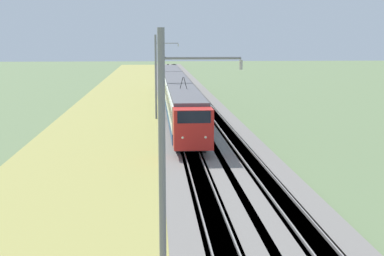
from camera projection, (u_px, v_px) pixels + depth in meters
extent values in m
cube|color=slate|center=(179.00, 117.00, 58.94)|extent=(240.00, 4.40, 0.30)
cube|color=slate|center=(214.00, 116.00, 59.21)|extent=(240.00, 4.40, 0.30)
cube|color=#4C4238|center=(179.00, 117.00, 58.94)|extent=(240.00, 1.57, 0.30)
cube|color=gray|center=(174.00, 115.00, 58.86)|extent=(240.00, 0.07, 0.15)
cube|color=gray|center=(184.00, 115.00, 58.94)|extent=(240.00, 0.07, 0.15)
cube|color=#4C4238|center=(214.00, 116.00, 59.21)|extent=(240.00, 1.57, 0.30)
cube|color=gray|center=(210.00, 114.00, 59.14)|extent=(240.00, 0.07, 0.15)
cube|color=gray|center=(219.00, 114.00, 59.21)|extent=(240.00, 0.07, 0.15)
cube|color=#99934C|center=(115.00, 118.00, 58.46)|extent=(240.00, 12.39, 0.12)
cube|color=red|center=(193.00, 128.00, 37.71)|extent=(1.97, 2.77, 2.84)
cube|color=black|center=(193.00, 116.00, 37.26)|extent=(1.42, 2.30, 0.85)
sphere|color=#F2EAC6|center=(183.00, 138.00, 36.81)|extent=(0.20, 0.20, 0.20)
sphere|color=#F2EAC6|center=(205.00, 137.00, 36.92)|extent=(0.20, 0.20, 0.20)
cube|color=navy|center=(185.00, 122.00, 47.31)|extent=(17.21, 2.88, 0.79)
cube|color=silver|center=(185.00, 106.00, 47.08)|extent=(17.21, 2.88, 2.04)
cube|color=black|center=(185.00, 104.00, 47.05)|extent=(15.83, 2.90, 0.86)
cube|color=#515156|center=(185.00, 93.00, 46.89)|extent=(17.21, 2.65, 0.25)
cube|color=black|center=(185.00, 129.00, 47.42)|extent=(16.35, 2.45, 0.55)
cylinder|color=black|center=(183.00, 142.00, 40.66)|extent=(0.86, 0.12, 0.86)
cylinder|color=black|center=(197.00, 142.00, 40.74)|extent=(0.86, 0.12, 0.86)
cube|color=navy|center=(176.00, 98.00, 65.80)|extent=(19.18, 2.88, 0.79)
cube|color=silver|center=(176.00, 87.00, 65.57)|extent=(19.18, 2.88, 2.04)
cube|color=black|center=(176.00, 86.00, 65.54)|extent=(17.65, 2.90, 0.86)
cube|color=#515156|center=(176.00, 78.00, 65.38)|extent=(19.18, 2.65, 0.25)
cube|color=black|center=(176.00, 104.00, 65.91)|extent=(18.22, 2.45, 0.55)
cube|color=navy|center=(171.00, 85.00, 85.26)|extent=(19.18, 2.88, 0.79)
cube|color=silver|center=(171.00, 76.00, 85.03)|extent=(19.18, 2.88, 2.04)
cube|color=black|center=(171.00, 75.00, 85.00)|extent=(17.65, 2.90, 0.86)
cube|color=#515156|center=(171.00, 69.00, 84.84)|extent=(19.18, 2.65, 0.25)
cube|color=black|center=(171.00, 89.00, 85.37)|extent=(18.22, 2.45, 0.55)
cylinder|color=black|center=(181.00, 83.00, 49.30)|extent=(0.06, 0.33, 1.08)
cylinder|color=black|center=(185.00, 83.00, 49.33)|extent=(0.06, 0.33, 1.08)
cube|color=black|center=(190.00, 153.00, 40.85)|extent=(0.10, 0.10, 0.00)
cylinder|color=slate|center=(162.00, 176.00, 16.46)|extent=(0.22, 0.22, 9.01)
cylinder|color=slate|center=(201.00, 58.00, 15.94)|extent=(0.08, 2.40, 0.08)
cylinder|color=#B2ADA8|center=(241.00, 65.00, 16.06)|extent=(0.10, 0.10, 0.30)
cylinder|color=slate|center=(156.00, 78.00, 57.04)|extent=(0.22, 0.22, 9.10)
cylinder|color=slate|center=(167.00, 43.00, 56.52)|extent=(0.08, 2.40, 0.08)
cylinder|color=#B2ADA8|center=(178.00, 45.00, 56.64)|extent=(0.10, 0.10, 0.30)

